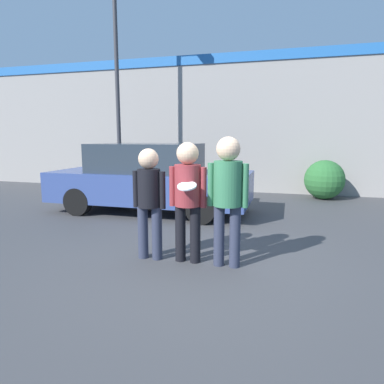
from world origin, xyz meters
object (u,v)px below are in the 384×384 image
object	(u,v)px
shrub	(324,180)
person_left	(149,195)
person_middle_with_frisbee	(188,191)
parked_car_near	(150,178)
person_right	(228,189)
street_lamp	(122,67)

from	to	relation	value
shrub	person_left	bearing A→B (deg)	-116.28
person_middle_with_frisbee	parked_car_near	distance (m)	3.49
person_middle_with_frisbee	person_right	world-z (taller)	person_right
parked_car_near	person_middle_with_frisbee	bearing A→B (deg)	-58.38
person_left	person_middle_with_frisbee	size ratio (longest dim) A/B	0.95
street_lamp	shrub	xyz separation A→B (m)	(5.70, 1.12, -3.18)
parked_car_near	street_lamp	size ratio (longest dim) A/B	0.75
person_left	shrub	world-z (taller)	person_left
person_left	person_middle_with_frisbee	distance (m)	0.57
street_lamp	person_left	bearing A→B (deg)	-59.66
person_right	street_lamp	distance (m)	6.72
person_middle_with_frisbee	street_lamp	bearing A→B (deg)	125.34
person_left	parked_car_near	distance (m)	3.25
parked_car_near	street_lamp	world-z (taller)	street_lamp
parked_car_near	shrub	bearing A→B (deg)	34.84
person_left	street_lamp	size ratio (longest dim) A/B	0.26
parked_car_near	street_lamp	xyz separation A→B (m)	(-1.54, 1.78, 2.95)
shrub	parked_car_near	bearing A→B (deg)	-145.16
street_lamp	shrub	distance (m)	6.63
person_right	street_lamp	world-z (taller)	street_lamp
street_lamp	person_middle_with_frisbee	bearing A→B (deg)	-54.66
shrub	street_lamp	bearing A→B (deg)	-168.88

